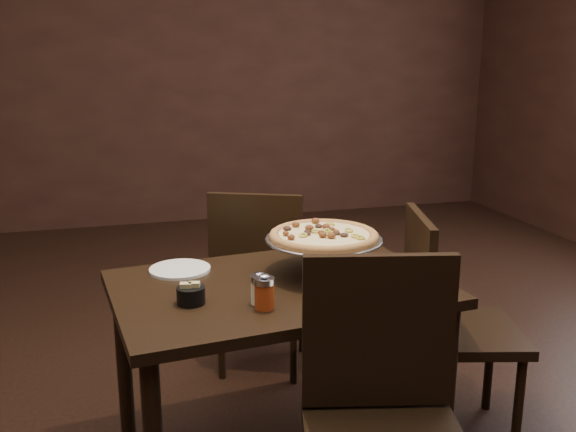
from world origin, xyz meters
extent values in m
cube|color=black|center=(0.00, 3.51, 1.40)|extent=(6.00, 0.02, 2.80)
cube|color=black|center=(0.02, -0.08, 0.66)|extent=(1.16, 0.83, 0.04)
cylinder|color=black|center=(0.54, -0.34, 0.32)|extent=(0.05, 0.05, 0.65)
cylinder|color=black|center=(-0.50, 0.18, 0.32)|extent=(0.05, 0.05, 0.65)
cylinder|color=black|center=(0.48, 0.28, 0.32)|extent=(0.05, 0.05, 0.65)
cylinder|color=silver|center=(0.20, -0.03, 0.69)|extent=(0.14, 0.14, 0.01)
cylinder|color=silver|center=(0.20, -0.03, 0.75)|extent=(0.03, 0.03, 0.11)
cylinder|color=silver|center=(0.20, -0.03, 0.80)|extent=(0.10, 0.10, 0.01)
cylinder|color=#AAAAB0|center=(0.20, -0.03, 0.81)|extent=(0.40, 0.40, 0.01)
torus|color=#AAAAB0|center=(0.20, -0.03, 0.81)|extent=(0.41, 0.41, 0.01)
cylinder|color=#9D632F|center=(0.20, -0.03, 0.82)|extent=(0.37, 0.37, 0.01)
torus|color=#9D632F|center=(0.20, -0.03, 0.82)|extent=(0.38, 0.38, 0.03)
cylinder|color=#E7CA7F|center=(0.20, -0.03, 0.83)|extent=(0.32, 0.32, 0.01)
cylinder|color=#F3F0BD|center=(-0.08, -0.24, 0.72)|extent=(0.06, 0.06, 0.07)
cylinder|color=silver|center=(-0.08, -0.24, 0.77)|extent=(0.06, 0.06, 0.02)
ellipsoid|color=silver|center=(-0.08, -0.24, 0.78)|extent=(0.03, 0.03, 0.01)
cylinder|color=#9A2A0E|center=(-0.07, -0.28, 0.72)|extent=(0.06, 0.06, 0.08)
cylinder|color=silver|center=(-0.07, -0.28, 0.77)|extent=(0.06, 0.06, 0.02)
ellipsoid|color=silver|center=(-0.07, -0.28, 0.79)|extent=(0.03, 0.03, 0.01)
cylinder|color=black|center=(-0.28, -0.18, 0.71)|extent=(0.09, 0.09, 0.05)
cube|color=#CEBF77|center=(-0.30, -0.18, 0.72)|extent=(0.04, 0.03, 0.06)
cube|color=#CEBF77|center=(-0.27, -0.18, 0.72)|extent=(0.04, 0.03, 0.06)
cube|color=white|center=(0.40, -0.31, 0.69)|extent=(0.15, 0.15, 0.02)
cylinder|color=white|center=(-0.28, 0.14, 0.69)|extent=(0.22, 0.22, 0.01)
cylinder|color=white|center=(0.17, -0.35, 0.69)|extent=(0.22, 0.22, 0.01)
cone|color=silver|center=(0.23, -0.14, 0.81)|extent=(0.15, 0.15, 0.00)
cylinder|color=black|center=(0.23, -0.14, 0.82)|extent=(0.11, 0.08, 0.02)
cube|color=black|center=(0.15, 0.66, 0.42)|extent=(0.54, 0.54, 0.04)
cube|color=black|center=(0.08, 0.50, 0.66)|extent=(0.38, 0.19, 0.43)
cylinder|color=black|center=(0.37, 0.75, 0.20)|extent=(0.03, 0.03, 0.40)
cylinder|color=black|center=(0.07, 0.88, 0.20)|extent=(0.03, 0.03, 0.40)
cylinder|color=black|center=(0.23, 0.45, 0.20)|extent=(0.03, 0.03, 0.40)
cylinder|color=black|center=(-0.07, 0.58, 0.20)|extent=(0.03, 0.03, 0.40)
cube|color=black|center=(0.19, -0.55, 0.69)|extent=(0.42, 0.13, 0.45)
cube|color=black|center=(0.74, -0.09, 0.42)|extent=(0.50, 0.50, 0.04)
cube|color=black|center=(0.57, -0.05, 0.66)|extent=(0.13, 0.40, 0.43)
cylinder|color=black|center=(0.86, -0.30, 0.20)|extent=(0.04, 0.04, 0.40)
cylinder|color=black|center=(0.95, 0.02, 0.20)|extent=(0.04, 0.04, 0.40)
cylinder|color=black|center=(0.54, -0.21, 0.20)|extent=(0.04, 0.04, 0.40)
cylinder|color=black|center=(0.63, 0.11, 0.20)|extent=(0.04, 0.04, 0.40)
camera|label=1|loc=(-0.51, -2.06, 1.44)|focal=40.00mm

